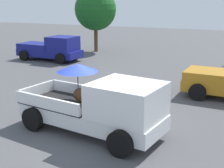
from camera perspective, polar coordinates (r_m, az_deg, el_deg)
ground_plane at (r=10.83m, az=-3.82°, el=-8.60°), size 80.00×80.00×0.00m
pickup_truck_main at (r=10.25m, az=-1.87°, el=-4.06°), size 5.27×2.86×2.21m
pickup_truck_red at (r=23.47m, az=-10.98°, el=6.38°), size 4.85×2.27×1.80m
tree_by_lot at (r=26.95m, az=-3.03°, el=13.43°), size 3.50×3.50×5.30m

